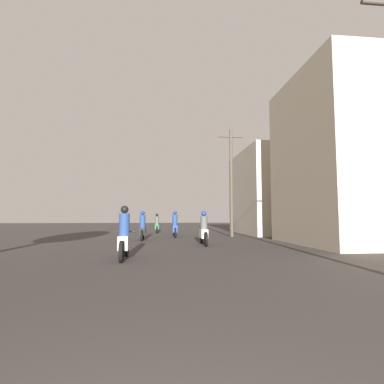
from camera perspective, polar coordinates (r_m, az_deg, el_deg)
name	(u,v)px	position (r m, az deg, el deg)	size (l,w,h in m)	color
motorcycle_silver	(124,238)	(9.50, -12.77, -8.57)	(0.60, 1.89, 1.64)	black
motorcycle_white	(204,231)	(13.87, 2.24, -7.51)	(0.60, 2.06, 1.56)	black
motorcycle_black	(143,229)	(16.98, -9.41, -6.88)	(0.60, 1.91, 1.62)	black
motorcycle_blue	(175,227)	(19.20, -3.28, -6.58)	(0.60, 1.95, 1.67)	black
motorcycle_green	(157,225)	(24.40, -6.70, -6.25)	(0.60, 2.03, 1.54)	black
building_right_near	(347,159)	(16.22, 27.38, 5.55)	(5.11, 6.50, 8.09)	beige
building_right_far	(270,193)	(23.90, 14.58, -0.15)	(4.59, 7.72, 6.26)	beige
utility_pole_far	(231,180)	(19.62, 7.50, 2.30)	(1.60, 0.20, 7.03)	#4C4238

